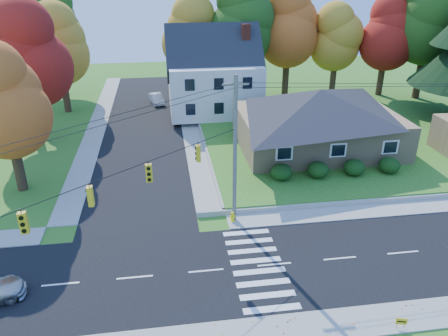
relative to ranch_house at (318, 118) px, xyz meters
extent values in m
plane|color=#3D7923|center=(-8.00, -16.00, -3.27)|extent=(120.00, 120.00, 0.00)
cube|color=black|center=(-8.00, -16.00, -3.26)|extent=(90.00, 8.00, 0.02)
cube|color=black|center=(-16.00, 10.00, -3.25)|extent=(8.00, 44.00, 0.02)
cube|color=#9C9A90|center=(-8.00, -11.00, -3.23)|extent=(90.00, 2.00, 0.08)
cube|color=#9C9A90|center=(-8.00, -21.00, -3.23)|extent=(90.00, 2.00, 0.08)
cube|color=#3D7923|center=(5.00, 5.00, -3.02)|extent=(30.00, 30.00, 0.50)
cube|color=tan|center=(0.00, 0.00, -1.17)|extent=(14.00, 10.00, 3.20)
pyramid|color=#26262B|center=(0.00, 0.00, 1.53)|extent=(14.60, 10.60, 2.20)
cube|color=silver|center=(-8.00, 12.00, 0.03)|extent=(10.00, 8.00, 5.60)
pyramid|color=#26262B|center=(-8.00, 12.00, 4.03)|extent=(10.40, 8.40, 2.40)
cube|color=brown|center=(-4.50, 12.00, 2.03)|extent=(0.90, 0.90, 9.60)
ellipsoid|color=#163A10|center=(-5.00, -6.20, -2.13)|extent=(1.70, 1.70, 1.27)
ellipsoid|color=#163A10|center=(-2.00, -6.20, -2.13)|extent=(1.70, 1.70, 1.27)
ellipsoid|color=#163A10|center=(1.00, -6.20, -2.13)|extent=(1.70, 1.70, 1.27)
ellipsoid|color=#163A10|center=(4.00, -6.20, -2.13)|extent=(1.70, 1.70, 1.27)
cylinder|color=#666059|center=(-9.50, -10.80, 1.73)|extent=(0.26, 0.26, 10.00)
cube|color=#666059|center=(-9.50, -10.80, 6.13)|extent=(1.60, 0.12, 0.12)
cube|color=gold|center=(-20.00, -19.20, 2.68)|extent=(0.34, 0.26, 1.00)
cube|color=gold|center=(-17.50, -17.20, 2.68)|extent=(0.26, 0.34, 1.00)
cube|color=gold|center=(-14.80, -15.05, 2.68)|extent=(0.34, 0.26, 1.00)
cube|color=gold|center=(-12.00, -12.80, 2.68)|extent=(0.26, 0.34, 1.00)
cylinder|color=black|center=(-16.00, -16.00, 3.33)|extent=(13.02, 10.43, 0.04)
cylinder|color=#3F2A19|center=(-10.00, 18.00, -0.07)|extent=(0.80, 0.80, 5.40)
sphere|color=#BD8924|center=(-10.00, 18.00, 3.83)|extent=(6.72, 6.72, 6.72)
sphere|color=#BD8924|center=(-10.00, 18.00, 5.51)|extent=(5.91, 5.91, 5.91)
sphere|color=#BD8924|center=(-10.00, 18.00, 7.19)|extent=(5.11, 5.11, 5.11)
cylinder|color=#3F2A19|center=(-4.00, 17.00, 0.38)|extent=(0.86, 0.86, 6.30)
sphere|color=#285317|center=(-4.00, 17.00, 4.93)|extent=(7.84, 7.84, 7.84)
sphere|color=#285317|center=(-4.00, 17.00, 6.89)|extent=(6.90, 6.90, 6.90)
sphere|color=#285317|center=(-4.00, 17.00, 8.85)|extent=(5.96, 5.96, 5.96)
cylinder|color=#3F2A19|center=(2.00, 18.00, 0.16)|extent=(0.83, 0.83, 5.85)
sphere|color=#C9561C|center=(2.00, 18.00, 4.38)|extent=(7.28, 7.28, 7.28)
sphere|color=#C9561C|center=(2.00, 18.00, 6.20)|extent=(6.41, 6.41, 6.41)
sphere|color=#C9561C|center=(2.00, 18.00, 8.02)|extent=(5.53, 5.53, 5.53)
cylinder|color=#3F2A19|center=(8.00, 17.00, -0.29)|extent=(0.77, 0.77, 4.95)
sphere|color=#BD8924|center=(8.00, 17.00, 3.28)|extent=(6.16, 6.16, 6.16)
sphere|color=#BD8924|center=(8.00, 17.00, 4.82)|extent=(5.42, 5.42, 5.42)
sphere|color=#BD8924|center=(8.00, 17.00, 6.36)|extent=(4.68, 4.68, 4.68)
cylinder|color=#3F2A19|center=(14.00, 16.00, -0.07)|extent=(0.80, 0.80, 5.40)
sphere|color=maroon|center=(14.00, 16.00, 3.83)|extent=(6.72, 6.72, 6.72)
sphere|color=maroon|center=(14.00, 16.00, 5.51)|extent=(5.91, 5.91, 5.91)
sphere|color=maroon|center=(14.00, 16.00, 7.19)|extent=(5.11, 5.11, 5.11)
cylinder|color=#3F2A19|center=(18.00, 14.00, 0.61)|extent=(0.89, 0.89, 6.75)
sphere|color=#285317|center=(18.00, 14.00, 5.48)|extent=(8.40, 8.40, 8.40)
sphere|color=#285317|center=(18.00, 14.00, 7.58)|extent=(7.39, 7.39, 7.39)
cylinder|color=#3F2A19|center=(-25.00, -4.00, -0.79)|extent=(0.77, 0.77, 4.95)
sphere|color=#C9561C|center=(-25.00, -4.00, 2.78)|extent=(6.16, 6.16, 6.16)
sphere|color=#C9561C|center=(-25.00, -4.00, 4.32)|extent=(5.42, 5.42, 5.42)
cylinder|color=#3F2A19|center=(-26.00, 6.00, -0.34)|extent=(0.83, 0.83, 5.85)
sphere|color=maroon|center=(-26.00, 6.00, 3.88)|extent=(7.28, 7.28, 7.28)
sphere|color=maroon|center=(-26.00, 6.00, 5.70)|extent=(6.41, 6.41, 6.41)
sphere|color=maroon|center=(-26.00, 6.00, 7.52)|extent=(5.53, 5.53, 5.53)
cylinder|color=#3F2A19|center=(-25.00, 16.00, -0.57)|extent=(0.80, 0.80, 5.40)
sphere|color=#BD8924|center=(-25.00, 16.00, 3.33)|extent=(6.72, 6.72, 6.72)
sphere|color=#BD8924|center=(-25.00, 16.00, 5.01)|extent=(5.91, 5.91, 5.91)
sphere|color=#BD8924|center=(-25.00, 16.00, 6.69)|extent=(5.11, 5.11, 5.11)
cylinder|color=#3F2A19|center=(-27.00, 24.00, -0.12)|extent=(0.86, 0.86, 6.30)
sphere|color=#285317|center=(-27.00, 24.00, 4.43)|extent=(7.84, 7.84, 7.84)
sphere|color=#285317|center=(-27.00, 24.00, 6.39)|extent=(6.90, 6.90, 6.90)
sphere|color=#285317|center=(-27.00, 24.00, 8.35)|extent=(5.96, 5.96, 5.96)
imported|color=#B3B4BC|center=(-14.56, 17.74, -2.63)|extent=(2.09, 3.94, 1.23)
cylinder|color=yellow|center=(-9.65, -11.02, -3.22)|extent=(0.34, 0.34, 0.09)
cylinder|color=yellow|center=(-9.65, -11.02, -2.94)|extent=(0.23, 0.23, 0.52)
sphere|color=yellow|center=(-9.65, -11.02, -2.62)|extent=(0.25, 0.25, 0.25)
cylinder|color=yellow|center=(-9.65, -11.02, -2.84)|extent=(0.43, 0.13, 0.11)
cylinder|color=black|center=(-3.47, -21.70, -3.04)|extent=(0.02, 0.02, 0.44)
cylinder|color=black|center=(-3.08, -21.70, -3.04)|extent=(0.02, 0.02, 0.44)
cube|color=yellow|center=(-3.27, -21.70, -2.78)|extent=(0.52, 0.17, 0.36)
camera|label=1|loc=(-13.88, -35.98, 12.59)|focal=35.00mm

